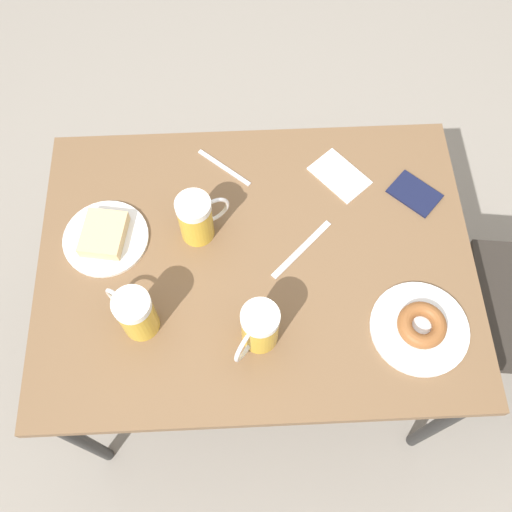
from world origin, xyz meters
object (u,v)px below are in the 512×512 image
(plate_with_donut, at_px, (421,327))
(beer_mug_left, at_px, (197,218))
(napkin_folded, at_px, (340,176))
(knife, at_px, (302,249))
(plate_with_cake, at_px, (105,236))
(beer_mug_right, at_px, (257,328))
(passport_near_edge, at_px, (415,194))
(fork, at_px, (224,168))
(beer_mug_center, at_px, (135,313))

(plate_with_donut, height_order, beer_mug_left, beer_mug_left)
(napkin_folded, height_order, knife, napkin_folded)
(plate_with_cake, xyz_separation_m, beer_mug_right, (0.28, 0.37, 0.06))
(plate_with_cake, distance_m, passport_near_edge, 0.82)
(plate_with_donut, xyz_separation_m, beer_mug_right, (0.00, -0.38, 0.06))
(fork, xyz_separation_m, knife, (0.26, 0.19, -0.00))
(beer_mug_center, height_order, knife, beer_mug_center)
(knife, bearing_deg, fork, -143.36)
(plate_with_donut, relative_size, napkin_folded, 1.30)
(plate_with_donut, bearing_deg, passport_near_edge, 172.16)
(passport_near_edge, bearing_deg, beer_mug_center, -65.08)
(plate_with_donut, xyz_separation_m, beer_mug_left, (-0.28, -0.52, 0.06))
(plate_with_donut, height_order, knife, plate_with_donut)
(beer_mug_center, bearing_deg, napkin_folded, 127.45)
(beer_mug_left, relative_size, fork, 1.02)
(beer_mug_right, distance_m, passport_near_edge, 0.58)
(knife, height_order, passport_near_edge, passport_near_edge)
(beer_mug_right, bearing_deg, napkin_folded, 151.28)
(plate_with_donut, xyz_separation_m, beer_mug_center, (-0.04, -0.66, 0.06))
(passport_near_edge, bearing_deg, knife, -64.34)
(beer_mug_left, height_order, beer_mug_right, same)
(plate_with_donut, relative_size, passport_near_edge, 1.54)
(napkin_folded, relative_size, knife, 1.10)
(plate_with_cake, xyz_separation_m, napkin_folded, (-0.16, 0.62, -0.01))
(beer_mug_left, bearing_deg, napkin_folded, 112.15)
(napkin_folded, bearing_deg, plate_with_cake, -75.06)
(beer_mug_center, bearing_deg, fork, 154.66)
(plate_with_donut, bearing_deg, beer_mug_right, -89.27)
(beer_mug_center, bearing_deg, plate_with_cake, -156.92)
(knife, bearing_deg, beer_mug_center, -65.67)
(knife, xyz_separation_m, passport_near_edge, (-0.15, 0.31, 0.00))
(plate_with_donut, distance_m, beer_mug_left, 0.60)
(plate_with_cake, height_order, knife, plate_with_cake)
(plate_with_cake, height_order, fork, plate_with_cake)
(fork, height_order, knife, same)
(plate_with_donut, height_order, napkin_folded, plate_with_donut)
(knife, relative_size, passport_near_edge, 1.08)
(knife, bearing_deg, passport_near_edge, 115.66)
(napkin_folded, xyz_separation_m, fork, (-0.04, -0.31, -0.00))
(beer_mug_right, bearing_deg, plate_with_donut, 90.73)
(fork, bearing_deg, knife, 36.64)
(beer_mug_left, relative_size, beer_mug_center, 1.00)
(beer_mug_right, bearing_deg, beer_mug_left, -154.92)
(plate_with_cake, bearing_deg, beer_mug_center, 23.08)
(beer_mug_center, relative_size, knife, 0.88)
(fork, xyz_separation_m, passport_near_edge, (0.11, 0.50, 0.00))
(beer_mug_left, xyz_separation_m, beer_mug_center, (0.24, -0.14, 0.00))
(plate_with_donut, bearing_deg, beer_mug_left, -118.69)
(plate_with_cake, bearing_deg, napkin_folded, 104.94)
(beer_mug_center, xyz_separation_m, knife, (-0.18, 0.40, -0.07))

